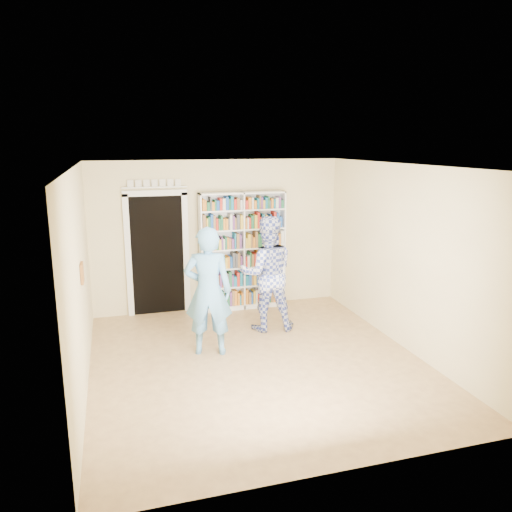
% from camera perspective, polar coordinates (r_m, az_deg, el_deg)
% --- Properties ---
extents(floor, '(5.00, 5.00, 0.00)m').
position_cam_1_polar(floor, '(7.12, 0.15, -12.00)').
color(floor, '#926C46').
rests_on(floor, ground).
extents(ceiling, '(5.00, 5.00, 0.00)m').
position_cam_1_polar(ceiling, '(6.47, 0.17, 10.25)').
color(ceiling, white).
rests_on(ceiling, wall_back).
extents(wall_back, '(4.50, 0.00, 4.50)m').
position_cam_1_polar(wall_back, '(9.04, -4.32, 2.35)').
color(wall_back, beige).
rests_on(wall_back, floor).
extents(wall_left, '(0.00, 5.00, 5.00)m').
position_cam_1_polar(wall_left, '(6.43, -19.49, -2.72)').
color(wall_left, beige).
rests_on(wall_left, floor).
extents(wall_right, '(0.00, 5.00, 5.00)m').
position_cam_1_polar(wall_right, '(7.60, 16.66, -0.18)').
color(wall_right, beige).
rests_on(wall_right, floor).
extents(bookshelf, '(1.55, 0.29, 2.14)m').
position_cam_1_polar(bookshelf, '(9.04, -1.55, 0.63)').
color(bookshelf, white).
rests_on(bookshelf, floor).
extents(doorway, '(1.10, 0.08, 2.43)m').
position_cam_1_polar(doorway, '(8.90, -11.22, 0.85)').
color(doorway, black).
rests_on(doorway, floor).
extents(wall_art, '(0.03, 0.25, 0.25)m').
position_cam_1_polar(wall_art, '(6.61, -19.26, -1.84)').
color(wall_art, brown).
rests_on(wall_art, wall_left).
extents(man_blue, '(0.77, 0.61, 1.86)m').
position_cam_1_polar(man_blue, '(7.12, -5.49, -4.03)').
color(man_blue, '#5A97C8').
rests_on(man_blue, floor).
extents(man_plaid, '(1.00, 0.84, 1.87)m').
position_cam_1_polar(man_plaid, '(8.02, 1.25, -2.03)').
color(man_plaid, '#33429C').
rests_on(man_plaid, floor).
extents(paper_sheet, '(0.22, 0.08, 0.33)m').
position_cam_1_polar(paper_sheet, '(7.84, 2.56, -1.07)').
color(paper_sheet, white).
rests_on(paper_sheet, man_plaid).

